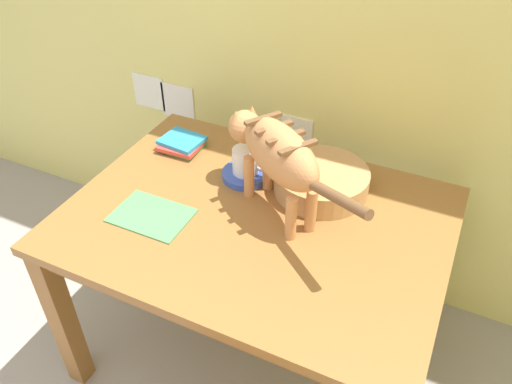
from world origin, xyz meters
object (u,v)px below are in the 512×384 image
(book_stack, at_px, (182,144))
(dining_table, at_px, (256,235))
(cat, at_px, (276,152))
(coffee_mug, at_px, (246,161))
(saucer_bowl, at_px, (245,174))
(magazine, at_px, (152,215))
(wicker_basket, at_px, (321,180))

(book_stack, bearing_deg, dining_table, -28.89)
(dining_table, height_order, cat, cat)
(cat, bearing_deg, coffee_mug, 89.45)
(saucer_bowl, distance_m, coffee_mug, 0.06)
(magazine, distance_m, book_stack, 0.41)
(dining_table, distance_m, coffee_mug, 0.27)
(cat, xyz_separation_m, magazine, (-0.35, -0.22, -0.22))
(dining_table, relative_size, book_stack, 7.44)
(cat, relative_size, magazine, 2.33)
(book_stack, bearing_deg, cat, -20.07)
(cat, relative_size, wicker_basket, 1.79)
(magazine, relative_size, book_stack, 1.51)
(dining_table, bearing_deg, magazine, -154.36)
(cat, bearing_deg, book_stack, 103.57)
(cat, xyz_separation_m, coffee_mug, (-0.16, 0.11, -0.15))
(magazine, bearing_deg, wicker_basket, 38.85)
(wicker_basket, bearing_deg, coffee_mug, -171.05)
(coffee_mug, distance_m, wicker_basket, 0.27)
(dining_table, height_order, saucer_bowl, saucer_bowl)
(saucer_bowl, bearing_deg, magazine, -119.20)
(magazine, bearing_deg, cat, 32.02)
(magazine, xyz_separation_m, book_stack, (-0.12, 0.39, 0.02))
(magazine, bearing_deg, book_stack, 107.72)
(saucer_bowl, bearing_deg, coffee_mug, 0.00)
(cat, relative_size, coffee_mug, 4.23)
(coffee_mug, height_order, wicker_basket, coffee_mug)
(cat, height_order, saucer_bowl, cat)
(saucer_bowl, bearing_deg, book_stack, 168.39)
(book_stack, relative_size, wicker_basket, 0.51)
(dining_table, xyz_separation_m, cat, (0.04, 0.07, 0.31))
(wicker_basket, bearing_deg, dining_table, -123.57)
(dining_table, distance_m, cat, 0.32)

